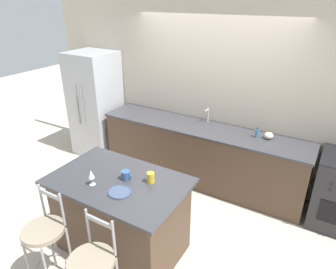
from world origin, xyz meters
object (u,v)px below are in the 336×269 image
Objects in this scene: bar_stool_near at (46,238)px; pumpkin_decoration at (269,136)px; refrigerator at (96,104)px; tumbler_cup at (151,178)px; dinner_plate at (120,192)px; soap_bottle at (257,133)px; wine_glass at (91,175)px; coffee_mug at (126,175)px.

pumpkin_decoration is at bearing 60.78° from bar_stool_near.
bar_stool_near is at bearing -57.31° from refrigerator.
bar_stool_near is 1.18m from tumbler_cup.
tumbler_cup is at bearing -115.02° from pumpkin_decoration.
bar_stool_near is 8.88× the size of pumpkin_decoration.
tumbler_cup reaches higher than dinner_plate.
soap_bottle is (-0.16, -0.03, 0.01)m from pumpkin_decoration.
bar_stool_near is at bearing -119.22° from pumpkin_decoration.
wine_glass is (-0.34, -0.03, 0.11)m from dinner_plate.
coffee_mug is 0.89× the size of soap_bottle.
pumpkin_decoration is at bearing 57.73° from wine_glass.
dinner_plate is 1.92× the size of pumpkin_decoration.
tumbler_cup is 0.81× the size of soap_bottle.
tumbler_cup is 0.94× the size of pumpkin_decoration.
soap_bottle is (1.30, 2.57, 0.41)m from bar_stool_near.
wine_glass reaches higher than tumbler_cup.
bar_stool_near is 0.74m from wine_glass.
tumbler_cup is at bearing 53.51° from bar_stool_near.
dinner_plate is 0.25m from coffee_mug.
tumbler_cup is (2.24, -1.58, 0.07)m from refrigerator.
coffee_mug is 0.27m from tumbler_cup.
dinner_plate is 1.65× the size of soap_bottle.
refrigerator reaches higher than pumpkin_decoration.
refrigerator is at bearing 132.05° from wine_glass.
pumpkin_decoration is 0.86× the size of soap_bottle.
tumbler_cup is (0.26, 0.09, 0.01)m from coffee_mug.
soap_bottle reaches higher than pumpkin_decoration.
coffee_mug is (-0.10, 0.22, 0.04)m from dinner_plate.
bar_stool_near reaches higher than soap_bottle.
bar_stool_near is 7.66× the size of soap_bottle.
refrigerator is 7.99× the size of dinner_plate.
refrigerator is 16.25× the size of tumbler_cup.
pumpkin_decoration is (0.80, 1.72, -0.02)m from tumbler_cup.
tumbler_cup is 1.90m from pumpkin_decoration.
pumpkin_decoration is at bearing 11.20° from soap_bottle.
wine_glass is at bearing -145.52° from tumbler_cup.
soap_bottle is (1.15, 2.03, -0.07)m from wine_glass.
refrigerator is at bearing 122.69° from bar_stool_near.
coffee_mug is at bearing -161.65° from tumbler_cup.
soap_bottle is at bearing 2.20° from refrigerator.
coffee_mug is at bearing -120.47° from pumpkin_decoration.
dinner_plate is (2.07, -1.89, 0.02)m from refrigerator.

